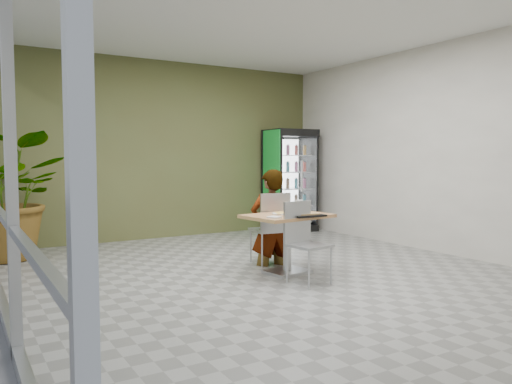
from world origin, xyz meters
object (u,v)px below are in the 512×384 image
cafeteria_tray (306,215)px  potted_plant (10,196)px  soda_cup (299,207)px  seated_woman (271,228)px  chair_far (272,223)px  chair_near (303,235)px  dining_table (287,231)px  beverage_fridge (290,180)px

cafeteria_tray → potted_plant: size_ratio=0.22×
soda_cup → potted_plant: bearing=137.8°
seated_woman → potted_plant: size_ratio=0.88×
cafeteria_tray → soda_cup: bearing=73.3°
chair_far → chair_near: size_ratio=1.04×
soda_cup → potted_plant: potted_plant is taller
chair_far → potted_plant: bearing=-30.5°
chair_far → seated_woman: (0.01, 0.05, -0.08)m
dining_table → beverage_fridge: (2.15, 3.01, 0.47)m
seated_woman → soda_cup: bearing=102.2°
dining_table → soda_cup: (0.16, -0.02, 0.30)m
cafeteria_tray → potted_plant: bearing=134.5°
dining_table → beverage_fridge: 3.73m
seated_woman → beverage_fridge: 3.23m
potted_plant → beverage_fridge: bearing=2.9°
chair_far → cafeteria_tray: bearing=95.9°
cafeteria_tray → beverage_fridge: (2.06, 3.29, 0.24)m
soda_cup → potted_plant: size_ratio=0.10×
dining_table → potted_plant: size_ratio=0.61×
cafeteria_tray → potted_plant: 4.26m
beverage_fridge → dining_table: bearing=-120.7°
chair_near → cafeteria_tray: (0.18, 0.17, 0.21)m
soda_cup → cafeteria_tray: soda_cup is taller
dining_table → beverage_fridge: bearing=54.5°
seated_woman → potted_plant: bearing=-29.7°
chair_near → beverage_fridge: bearing=49.2°
soda_cup → beverage_fridge: bearing=56.8°
dining_table → cafeteria_tray: size_ratio=2.73×
soda_cup → chair_far: bearing=97.5°
chair_far → chair_near: chair_far is taller
seated_woman → chair_near: bearing=85.5°
dining_table → chair_far: size_ratio=1.13×
potted_plant → chair_far: bearing=-37.0°
soda_cup → cafeteria_tray: size_ratio=0.43×
dining_table → soda_cup: soda_cup is taller
beverage_fridge → potted_plant: (-5.04, -0.25, -0.09)m
cafeteria_tray → beverage_fridge: 3.89m
chair_far → cafeteria_tray: (-0.01, -0.78, 0.18)m
dining_table → cafeteria_tray: bearing=-73.1°
seated_woman → potted_plant: potted_plant is taller
chair_far → chair_near: (-0.18, -0.96, -0.02)m
seated_woman → potted_plant: (-3.00, 2.20, 0.41)m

